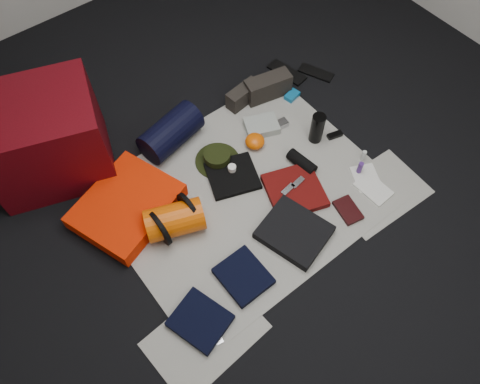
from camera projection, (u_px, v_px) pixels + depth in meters
floor at (245, 194)px, 2.89m from camera, size 4.50×4.50×0.02m
newspaper_mat at (245, 193)px, 2.88m from camera, size 1.60×1.30×0.01m
newspaper_sheet_front_left at (206, 335)px, 2.42m from camera, size 0.61×0.44×0.00m
newspaper_sheet_front_right at (378, 192)px, 2.88m from camera, size 0.60×0.43×0.00m
red_cabinet at (45, 138)px, 2.75m from camera, size 0.81×0.74×0.56m
sleeping_pad at (127, 206)px, 2.77m from camera, size 0.70×0.64×0.10m
stuff_sack at (175, 220)px, 2.67m from camera, size 0.38×0.30×0.19m
sack_strap_left at (160, 229)px, 2.62m from camera, size 0.02×0.22×0.22m
sack_strap_right at (189, 209)px, 2.69m from camera, size 0.03×0.22×0.22m
navy_duffel at (171, 132)px, 2.99m from camera, size 0.45×0.30×0.21m
boonie_brim at (217, 161)px, 3.00m from camera, size 0.29×0.29×0.01m
boonie_crown at (217, 157)px, 2.96m from camera, size 0.17×0.17×0.08m
hiking_boot_left at (243, 95)px, 3.21m from camera, size 0.26×0.13×0.13m
hiking_boot_right at (268, 87)px, 3.23m from camera, size 0.34×0.19×0.16m
flip_flop_left at (287, 72)px, 3.41m from camera, size 0.16×0.31×0.02m
flip_flop_right at (316, 73)px, 3.41m from camera, size 0.19×0.27×0.01m
trousers_navy_a at (200, 320)px, 2.44m from camera, size 0.32×0.34×0.04m
trousers_navy_b at (243, 276)px, 2.57m from camera, size 0.24×0.27×0.04m
trousers_charcoal at (294, 232)px, 2.70m from camera, size 0.41×0.44×0.06m
black_tshirt at (232, 176)px, 2.92m from camera, size 0.38×0.37×0.03m
red_shirt at (295, 191)px, 2.86m from camera, size 0.42×0.42×0.04m
orange_stuff_sack at (255, 141)px, 3.03m from camera, size 0.15×0.15×0.08m
first_aid_pouch at (262, 126)px, 3.12m from camera, size 0.26×0.23×0.05m
water_bottle at (317, 128)px, 3.00m from camera, size 0.10×0.10×0.22m
speaker at (302, 162)px, 2.95m from camera, size 0.10×0.21×0.08m
compact_camera at (280, 124)px, 3.13m from camera, size 0.11×0.07×0.04m
cyan_case at (292, 96)px, 3.28m from camera, size 0.12×0.09×0.03m
toiletry_purple at (360, 168)px, 2.92m from camera, size 0.04×0.04×0.09m
toiletry_clear at (363, 156)px, 2.97m from camera, size 0.03×0.03×0.08m
paperback_book at (348, 210)px, 2.80m from camera, size 0.15×0.20×0.02m
map_booklet at (373, 189)px, 2.88m from camera, size 0.16×0.22×0.01m
map_printout at (366, 178)px, 2.93m from camera, size 0.22×0.24×0.01m
sunglasses at (335, 135)px, 3.10m from camera, size 0.11×0.07×0.03m
key_cluster at (216, 339)px, 2.40m from camera, size 0.08×0.08×0.01m
tape_roll at (232, 168)px, 2.91m from camera, size 0.05×0.05×0.04m
energy_bar_a at (288, 189)px, 2.83m from camera, size 0.10×0.05×0.01m
energy_bar_b at (298, 183)px, 2.85m from camera, size 0.10×0.05×0.01m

